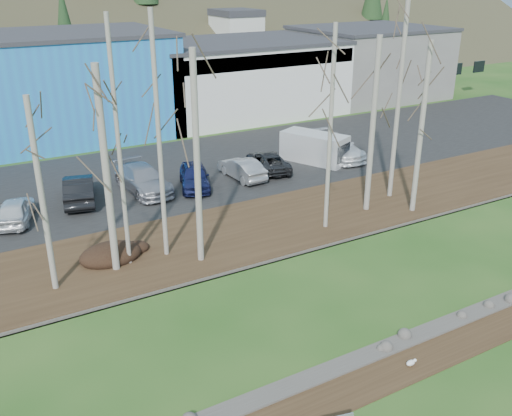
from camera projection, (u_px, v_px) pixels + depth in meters
ground at (478, 388)px, 18.76m from camera, size 200.00×200.00×0.00m
dirt_strip at (431, 353)px, 20.44m from camera, size 80.00×1.80×0.03m
near_bank_rocks at (411, 339)px, 21.24m from camera, size 80.00×0.80×0.50m
river at (343, 290)px, 24.53m from camera, size 80.00×8.00×0.90m
far_bank_rocks at (291, 252)px, 27.81m from camera, size 80.00×0.80×0.46m
far_bank at (258, 227)px, 30.34m from camera, size 80.00×7.00×0.15m
parking_lot at (181, 172)px, 38.75m from camera, size 80.00×14.00×0.14m
building_blue at (40, 87)px, 45.62m from camera, size 20.40×12.24×8.30m
building_white at (238, 77)px, 54.18m from camera, size 18.36×12.24×6.80m
building_grey at (368, 62)px, 61.47m from camera, size 14.28×12.24×7.30m
seagull at (411, 363)px, 19.71m from camera, size 0.42×0.21×0.31m
dirt_mound at (110, 254)px, 26.74m from camera, size 2.92×2.06×0.57m
birch_0 at (42, 198)px, 22.84m from camera, size 0.25×0.25×8.28m
birch_1 at (119, 148)px, 24.43m from camera, size 0.20×0.20×11.09m
birch_2 at (106, 173)px, 24.24m from camera, size 0.32×0.32×9.21m
birch_3 at (159, 141)px, 25.22m from camera, size 0.22×0.22×11.20m
birch_4 at (197, 161)px, 24.99m from camera, size 0.29×0.29×9.69m
birch_5 at (330, 131)px, 28.33m from camera, size 0.22×0.22×10.37m
birch_6 at (373, 127)px, 30.71m from camera, size 0.31×0.31×9.58m
birch_7 at (421, 130)px, 30.60m from camera, size 0.28×0.28×9.34m
birch_8 at (399, 100)px, 32.26m from camera, size 0.26×0.26×11.57m
car_0 at (15, 210)px, 30.61m from camera, size 2.78×4.31×1.37m
car_1 at (79, 189)px, 33.30m from camera, size 2.73×5.03×1.57m
car_2 at (143, 179)px, 34.90m from camera, size 2.50×5.50×1.56m
car_3 at (194, 176)px, 35.52m from camera, size 3.08×4.65×1.47m
car_4 at (242, 168)px, 37.11m from camera, size 1.62×4.19×1.36m
car_5 at (268, 161)px, 38.63m from camera, size 3.20×5.05×1.30m
car_6 at (336, 147)px, 41.25m from camera, size 2.61×5.68×1.61m
van_white at (317, 148)px, 40.22m from camera, size 3.68×5.04×2.04m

